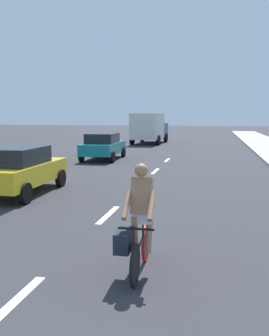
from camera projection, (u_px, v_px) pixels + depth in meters
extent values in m
plane|color=#2D2D33|center=(166.00, 161.00, 21.13)|extent=(160.00, 160.00, 0.00)
cube|color=white|center=(11.00, 305.00, 5.06)|extent=(0.16, 1.80, 0.01)
cube|color=white|center=(108.00, 215.00, 9.71)|extent=(0.16, 1.80, 0.01)
cube|color=white|center=(137.00, 188.00, 13.26)|extent=(0.16, 1.80, 0.01)
cube|color=white|center=(155.00, 171.00, 17.38)|extent=(0.16, 1.80, 0.01)
cube|color=white|center=(167.00, 160.00, 21.74)|extent=(0.16, 1.80, 0.01)
cylinder|color=black|center=(135.00, 265.00, 5.59)|extent=(0.07, 0.66, 0.66)
cylinder|color=red|center=(146.00, 242.00, 6.62)|extent=(0.07, 0.66, 0.66)
cube|color=black|center=(141.00, 242.00, 6.08)|extent=(0.06, 0.95, 0.04)
cylinder|color=black|center=(143.00, 225.00, 6.25)|extent=(0.03, 0.03, 0.48)
cube|color=black|center=(136.00, 229.00, 5.59)|extent=(0.56, 0.04, 0.03)
cube|color=#9E7051|center=(142.00, 196.00, 6.05)|extent=(0.35, 0.32, 0.63)
sphere|color=#9E7051|center=(141.00, 170.00, 5.93)|extent=(0.22, 0.22, 0.22)
cube|color=white|center=(142.00, 214.00, 6.15)|extent=(0.33, 0.23, 0.28)
cube|color=black|center=(124.00, 240.00, 5.82)|extent=(0.25, 0.53, 0.32)
cylinder|color=#9E7051|center=(149.00, 234.00, 6.12)|extent=(0.12, 0.32, 0.62)
cylinder|color=#9E7051|center=(135.00, 234.00, 6.16)|extent=(0.12, 0.20, 0.63)
cylinder|color=#9E7051|center=(152.00, 206.00, 5.77)|extent=(0.10, 0.49, 0.41)
cylinder|color=#9E7051|center=(127.00, 205.00, 5.84)|extent=(0.10, 0.49, 0.41)
cube|color=gold|center=(21.00, 173.00, 12.29)|extent=(1.82, 4.10, 0.64)
cube|color=black|center=(17.00, 156.00, 12.01)|extent=(1.56, 2.15, 0.56)
cylinder|color=black|center=(18.00, 177.00, 13.84)|extent=(0.20, 0.64, 0.64)
cylinder|color=black|center=(61.00, 178.00, 13.53)|extent=(0.20, 0.64, 0.64)
cylinder|color=black|center=(25.00, 193.00, 10.85)|extent=(0.20, 0.64, 0.64)
cube|color=#14727A|center=(104.00, 148.00, 22.03)|extent=(1.95, 4.36, 0.64)
cube|color=black|center=(102.00, 138.00, 21.74)|extent=(1.66, 2.29, 0.56)
cylinder|color=black|center=(96.00, 152.00, 23.67)|extent=(0.20, 0.65, 0.64)
cylinder|color=black|center=(123.00, 152.00, 23.35)|extent=(0.20, 0.65, 0.64)
cylinder|color=black|center=(81.00, 156.00, 20.81)|extent=(0.20, 0.65, 0.64)
cylinder|color=black|center=(113.00, 157.00, 20.50)|extent=(0.20, 0.65, 0.64)
cube|color=#23478C|center=(154.00, 130.00, 36.81)|extent=(2.50, 2.45, 1.40)
cube|color=silver|center=(148.00, 126.00, 33.88)|extent=(2.59, 4.26, 2.30)
cylinder|color=black|center=(142.00, 137.00, 37.09)|extent=(0.32, 0.91, 0.90)
cylinder|color=black|center=(166.00, 138.00, 36.49)|extent=(0.32, 0.91, 0.90)
cylinder|color=black|center=(132.00, 140.00, 33.36)|extent=(0.32, 0.91, 0.90)
cylinder|color=black|center=(158.00, 140.00, 32.75)|extent=(0.32, 0.91, 0.90)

